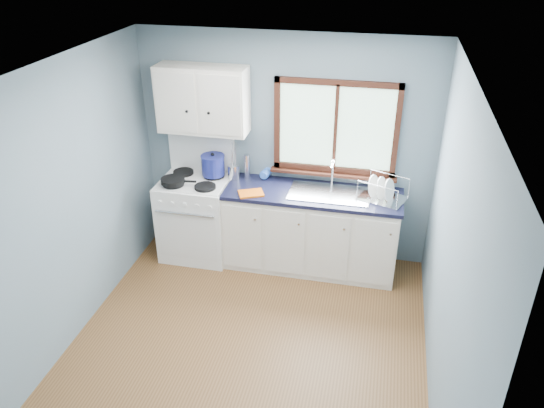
% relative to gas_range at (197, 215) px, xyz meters
% --- Properties ---
extents(floor, '(3.20, 3.60, 0.02)m').
position_rel_gas_range_xyz_m(floor, '(0.95, -1.47, -0.50)').
color(floor, brown).
rests_on(floor, ground).
extents(ceiling, '(3.20, 3.60, 0.02)m').
position_rel_gas_range_xyz_m(ceiling, '(0.95, -1.47, 2.02)').
color(ceiling, white).
rests_on(ceiling, wall_back).
extents(wall_back, '(3.20, 0.02, 2.50)m').
position_rel_gas_range_xyz_m(wall_back, '(0.95, 0.34, 0.76)').
color(wall_back, slate).
rests_on(wall_back, ground).
extents(wall_left, '(0.02, 3.60, 2.50)m').
position_rel_gas_range_xyz_m(wall_left, '(-0.66, -1.47, 0.76)').
color(wall_left, slate).
rests_on(wall_left, ground).
extents(wall_right, '(0.02, 3.60, 2.50)m').
position_rel_gas_range_xyz_m(wall_right, '(2.56, -1.47, 0.76)').
color(wall_right, slate).
rests_on(wall_right, ground).
extents(gas_range, '(0.76, 0.69, 1.36)m').
position_rel_gas_range_xyz_m(gas_range, '(0.00, 0.00, 0.00)').
color(gas_range, white).
rests_on(gas_range, floor).
extents(base_cabinets, '(1.85, 0.60, 0.88)m').
position_rel_gas_range_xyz_m(base_cabinets, '(1.31, 0.02, -0.08)').
color(base_cabinets, white).
rests_on(base_cabinets, floor).
extents(countertop, '(1.89, 0.64, 0.04)m').
position_rel_gas_range_xyz_m(countertop, '(1.31, 0.02, 0.41)').
color(countertop, black).
rests_on(countertop, base_cabinets).
extents(sink, '(0.84, 0.46, 0.44)m').
position_rel_gas_range_xyz_m(sink, '(1.49, 0.02, 0.37)').
color(sink, silver).
rests_on(sink, countertop).
extents(window, '(1.36, 0.10, 1.03)m').
position_rel_gas_range_xyz_m(window, '(1.48, 0.30, 0.98)').
color(window, '#9EC6A8').
rests_on(window, wall_back).
extents(upper_cabinets, '(0.95, 0.35, 0.70)m').
position_rel_gas_range_xyz_m(upper_cabinets, '(0.10, 0.15, 1.31)').
color(upper_cabinets, white).
rests_on(upper_cabinets, wall_back).
extents(skillet, '(0.40, 0.28, 0.05)m').
position_rel_gas_range_xyz_m(skillet, '(-0.18, -0.17, 0.49)').
color(skillet, black).
rests_on(skillet, gas_range).
extents(stockpot, '(0.28, 0.28, 0.26)m').
position_rel_gas_range_xyz_m(stockpot, '(0.18, 0.13, 0.58)').
color(stockpot, navy).
rests_on(stockpot, gas_range).
extents(utensil_crock, '(0.17, 0.17, 0.42)m').
position_rel_gas_range_xyz_m(utensil_crock, '(0.41, 0.15, 0.51)').
color(utensil_crock, silver).
rests_on(utensil_crock, countertop).
extents(thermos, '(0.08, 0.08, 0.28)m').
position_rel_gas_range_xyz_m(thermos, '(0.55, 0.21, 0.57)').
color(thermos, silver).
rests_on(thermos, countertop).
extents(soap_bottle, '(0.12, 0.12, 0.27)m').
position_rel_gas_range_xyz_m(soap_bottle, '(0.73, 0.19, 0.56)').
color(soap_bottle, blue).
rests_on(soap_bottle, countertop).
extents(dish_towel, '(0.31, 0.27, 0.02)m').
position_rel_gas_range_xyz_m(dish_towel, '(0.69, -0.17, 0.44)').
color(dish_towel, orange).
rests_on(dish_towel, countertop).
extents(dish_rack, '(0.54, 0.48, 0.24)m').
position_rel_gas_range_xyz_m(dish_rack, '(2.02, 0.02, 0.49)').
color(dish_rack, silver).
rests_on(dish_rack, countertop).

